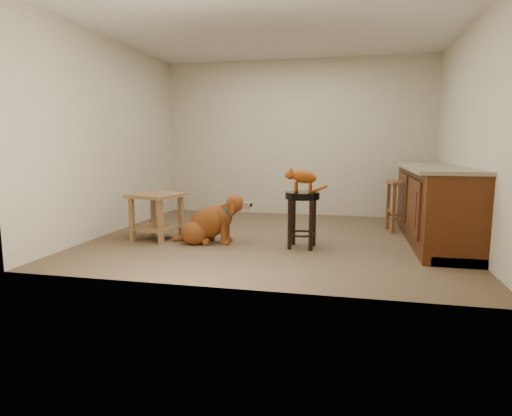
% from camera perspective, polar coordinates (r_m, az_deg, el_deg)
% --- Properties ---
extents(floor, '(4.50, 4.00, 0.01)m').
position_cam_1_polar(floor, '(5.52, 2.51, -4.05)').
color(floor, brown).
rests_on(floor, ground).
extents(room_shell, '(4.54, 4.04, 2.62)m').
position_cam_1_polar(room_shell, '(5.41, 2.62, 13.56)').
color(room_shell, beige).
rests_on(room_shell, ground).
extents(cabinet_run, '(0.70, 2.56, 0.94)m').
position_cam_1_polar(cabinet_run, '(5.75, 22.55, 0.26)').
color(cabinet_run, '#48210C').
rests_on(cabinet_run, ground).
extents(padded_stool, '(0.40, 0.40, 0.65)m').
position_cam_1_polar(padded_stool, '(4.96, 6.18, -0.04)').
color(padded_stool, black).
rests_on(padded_stool, ground).
extents(wood_stool, '(0.44, 0.44, 0.70)m').
position_cam_1_polar(wood_stool, '(6.21, 18.89, 0.31)').
color(wood_stool, brown).
rests_on(wood_stool, ground).
extents(side_table, '(0.66, 0.66, 0.59)m').
position_cam_1_polar(side_table, '(5.53, -13.12, -0.17)').
color(side_table, olive).
rests_on(side_table, ground).
extents(golden_retriever, '(1.01, 0.51, 0.64)m').
position_cam_1_polar(golden_retriever, '(5.25, -6.23, -2.08)').
color(golden_retriever, brown).
rests_on(golden_retriever, ground).
extents(tabby_kitten, '(0.50, 0.17, 0.31)m').
position_cam_1_polar(tabby_kitten, '(4.93, 6.12, 4.07)').
color(tabby_kitten, '#98410F').
rests_on(tabby_kitten, padded_stool).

